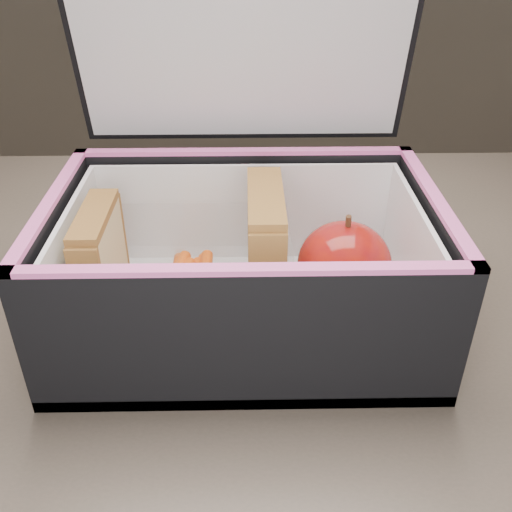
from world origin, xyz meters
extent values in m
cube|color=brown|center=(0.00, 0.00, 0.73)|extent=(1.20, 0.80, 0.03)
cube|color=black|center=(-0.07, 0.13, 0.97)|extent=(0.31, 0.05, 0.20)
cube|color=beige|center=(-0.20, 0.00, 0.81)|extent=(0.01, 0.09, 0.09)
cube|color=#CD5B72|center=(-0.19, 0.00, 0.81)|extent=(0.01, 0.08, 0.09)
cube|color=beige|center=(-0.19, 0.00, 0.81)|extent=(0.01, 0.09, 0.09)
cube|color=brown|center=(-0.19, 0.00, 0.86)|extent=(0.02, 0.09, 0.01)
cube|color=beige|center=(-0.06, 0.00, 0.82)|extent=(0.01, 0.10, 0.11)
cube|color=#CD5B72|center=(-0.05, 0.00, 0.82)|extent=(0.01, 0.10, 0.10)
cube|color=beige|center=(-0.05, 0.00, 0.82)|extent=(0.01, 0.10, 0.11)
cube|color=brown|center=(-0.05, 0.00, 0.88)|extent=(0.03, 0.10, 0.01)
cylinder|color=#CF3504|center=(-0.14, 0.03, 0.77)|extent=(0.01, 0.09, 0.01)
cylinder|color=#CF3504|center=(-0.12, 0.00, 0.79)|extent=(0.03, 0.09, 0.01)
cylinder|color=#CF3504|center=(-0.11, 0.00, 0.80)|extent=(0.01, 0.09, 0.01)
cylinder|color=#CF3504|center=(-0.13, 0.00, 0.77)|extent=(0.03, 0.09, 0.01)
cylinder|color=#CF3504|center=(-0.12, 0.01, 0.79)|extent=(0.02, 0.09, 0.01)
cylinder|color=#CF3504|center=(-0.13, -0.02, 0.80)|extent=(0.02, 0.09, 0.01)
cylinder|color=#CF3504|center=(-0.11, -0.03, 0.77)|extent=(0.01, 0.09, 0.01)
cylinder|color=#CF3504|center=(-0.12, -0.01, 0.79)|extent=(0.02, 0.09, 0.01)
cylinder|color=#CF3504|center=(-0.13, 0.00, 0.80)|extent=(0.02, 0.09, 0.01)
cube|color=white|center=(0.02, 0.00, 0.77)|extent=(0.10, 0.10, 0.01)
ellipsoid|color=maroon|center=(0.01, 0.00, 0.81)|extent=(0.11, 0.11, 0.08)
cylinder|color=#4B2F1B|center=(0.01, 0.00, 0.85)|extent=(0.01, 0.01, 0.01)
camera|label=1|loc=(-0.07, -0.41, 1.08)|focal=40.00mm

